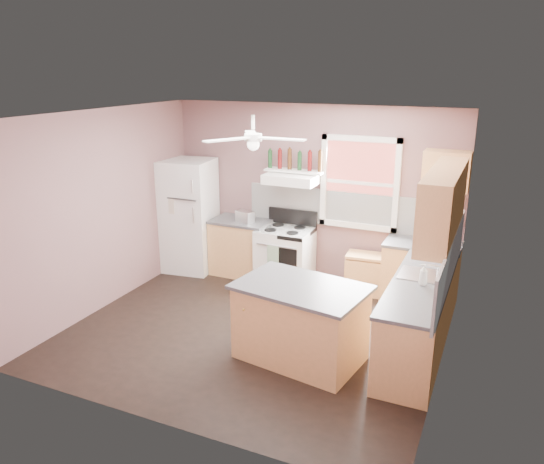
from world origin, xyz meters
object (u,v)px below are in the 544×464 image
at_px(stove, 285,256).
at_px(cart, 364,275).
at_px(refrigerator, 189,216).
at_px(toaster, 245,217).
at_px(island, 301,324).

relative_size(stove, cart, 1.59).
distance_m(refrigerator, cart, 2.96).
bearing_deg(refrigerator, cart, -3.54).
relative_size(toaster, island, 0.21).
height_order(stove, cart, stove).
relative_size(stove, island, 0.64).
bearing_deg(stove, island, -63.39).
bearing_deg(cart, refrigerator, 179.09).
xyz_separation_m(refrigerator, stove, (1.65, 0.08, -0.48)).
distance_m(cart, island, 2.13).
bearing_deg(toaster, island, -30.37).
bearing_deg(stove, refrigerator, -177.70).
bearing_deg(toaster, refrigerator, -157.85).
bearing_deg(refrigerator, island, -42.99).
relative_size(toaster, stove, 0.33).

